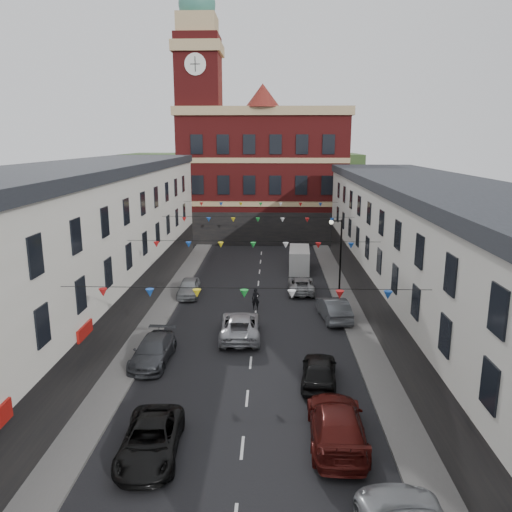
# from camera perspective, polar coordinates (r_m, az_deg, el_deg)

# --- Properties ---
(ground) EXTENTS (160.00, 160.00, 0.00)m
(ground) POSITION_cam_1_polar(r_m,az_deg,el_deg) (28.78, -0.62, -12.10)
(ground) COLOR black
(ground) RESTS_ON ground
(pavement_left) EXTENTS (1.80, 64.00, 0.15)m
(pavement_left) POSITION_cam_1_polar(r_m,az_deg,el_deg) (31.59, -13.26, -9.94)
(pavement_left) COLOR #605E5B
(pavement_left) RESTS_ON ground
(pavement_right) EXTENTS (1.80, 64.00, 0.15)m
(pavement_right) POSITION_cam_1_polar(r_m,az_deg,el_deg) (31.09, 12.57, -10.30)
(pavement_right) COLOR #605E5B
(pavement_right) RESTS_ON ground
(terrace_left) EXTENTS (8.40, 56.00, 10.70)m
(terrace_left) POSITION_cam_1_polar(r_m,az_deg,el_deg) (30.73, -23.08, -0.95)
(terrace_left) COLOR silver
(terrace_left) RESTS_ON ground
(terrace_right) EXTENTS (8.40, 56.00, 9.70)m
(terrace_right) POSITION_cam_1_polar(r_m,az_deg,el_deg) (29.97, 22.59, -2.23)
(terrace_right) COLOR beige
(terrace_right) RESTS_ON ground
(civic_building) EXTENTS (20.60, 13.30, 18.50)m
(civic_building) POSITION_cam_1_polar(r_m,az_deg,el_deg) (64.11, 0.83, 9.41)
(civic_building) COLOR maroon
(civic_building) RESTS_ON ground
(clock_tower) EXTENTS (5.60, 5.60, 30.00)m
(clock_tower) POSITION_cam_1_polar(r_m,az_deg,el_deg) (61.69, -6.45, 15.50)
(clock_tower) COLOR maroon
(clock_tower) RESTS_ON ground
(distant_hill) EXTENTS (40.00, 14.00, 10.00)m
(distant_hill) POSITION_cam_1_polar(r_m,az_deg,el_deg) (88.47, -1.51, 8.38)
(distant_hill) COLOR #2D4822
(distant_hill) RESTS_ON ground
(street_lamp) EXTENTS (1.10, 0.36, 6.00)m
(street_lamp) POSITION_cam_1_polar(r_m,az_deg,el_deg) (41.24, 9.34, 1.24)
(street_lamp) COLOR black
(street_lamp) RESTS_ON ground
(car_left_c) EXTENTS (2.51, 4.97, 1.35)m
(car_left_c) POSITION_cam_1_polar(r_m,az_deg,el_deg) (21.44, -11.96, -19.89)
(car_left_c) COLOR black
(car_left_c) RESTS_ON ground
(car_left_d) EXTENTS (2.10, 4.85, 1.39)m
(car_left_d) POSITION_cam_1_polar(r_m,az_deg,el_deg) (29.16, -11.68, -10.54)
(car_left_d) COLOR #3C3E43
(car_left_d) RESTS_ON ground
(car_left_e) EXTENTS (1.79, 4.15, 1.40)m
(car_left_e) POSITION_cam_1_polar(r_m,az_deg,el_deg) (40.53, -7.68, -3.59)
(car_left_e) COLOR gray
(car_left_e) RESTS_ON ground
(car_right_c) EXTENTS (2.44, 5.67, 1.63)m
(car_right_c) POSITION_cam_1_polar(r_m,az_deg,el_deg) (21.99, 9.20, -18.42)
(car_right_c) COLOR #511310
(car_right_c) RESTS_ON ground
(car_right_d) EXTENTS (2.21, 4.53, 1.49)m
(car_right_d) POSITION_cam_1_polar(r_m,az_deg,el_deg) (26.41, 7.23, -12.85)
(car_right_d) COLOR black
(car_right_d) RESTS_ON ground
(car_right_e) EXTENTS (2.22, 4.88, 1.55)m
(car_right_e) POSITION_cam_1_polar(r_m,az_deg,el_deg) (35.46, 8.85, -5.95)
(car_right_e) COLOR #54575C
(car_right_e) RESTS_ON ground
(car_right_f) EXTENTS (2.17, 4.59, 1.27)m
(car_right_f) POSITION_cam_1_polar(r_m,az_deg,el_deg) (41.32, 5.19, -3.29)
(car_right_f) COLOR #9FA1A4
(car_right_f) RESTS_ON ground
(moving_car) EXTENTS (2.72, 5.51, 1.50)m
(moving_car) POSITION_cam_1_polar(r_m,az_deg,el_deg) (32.02, -1.84, -7.96)
(moving_car) COLOR #AEAFB5
(moving_car) RESTS_ON ground
(white_van) EXTENTS (2.12, 4.98, 2.16)m
(white_van) POSITION_cam_1_polar(r_m,az_deg,el_deg) (48.05, 4.96, -0.40)
(white_van) COLOR silver
(white_van) RESTS_ON ground
(pedestrian) EXTENTS (0.60, 0.41, 1.62)m
(pedestrian) POSITION_cam_1_polar(r_m,az_deg,el_deg) (36.96, -0.04, -4.94)
(pedestrian) COLOR black
(pedestrian) RESTS_ON ground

